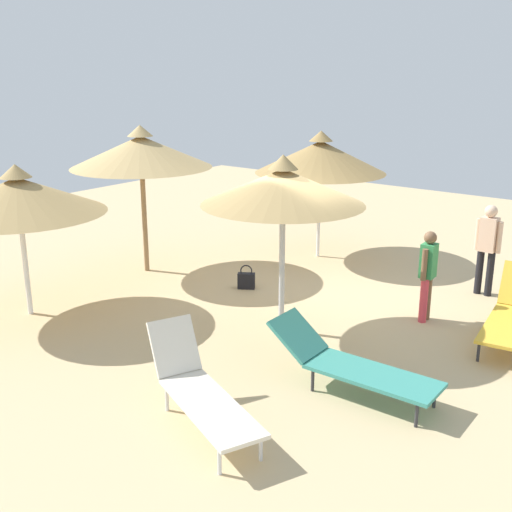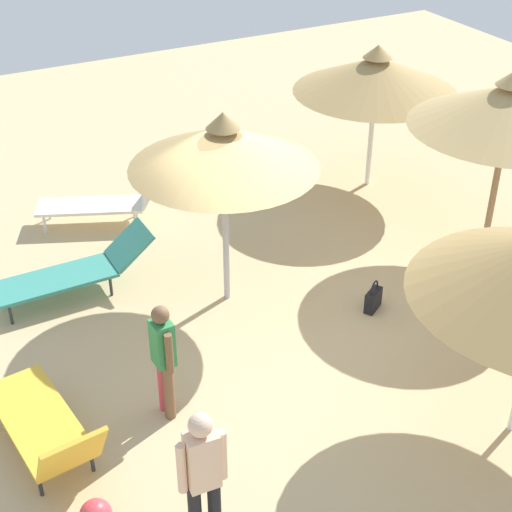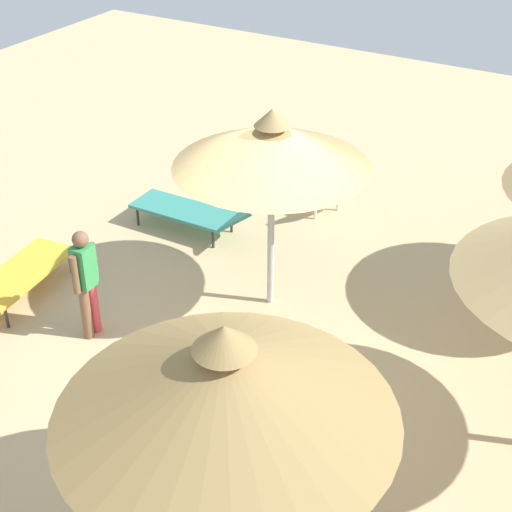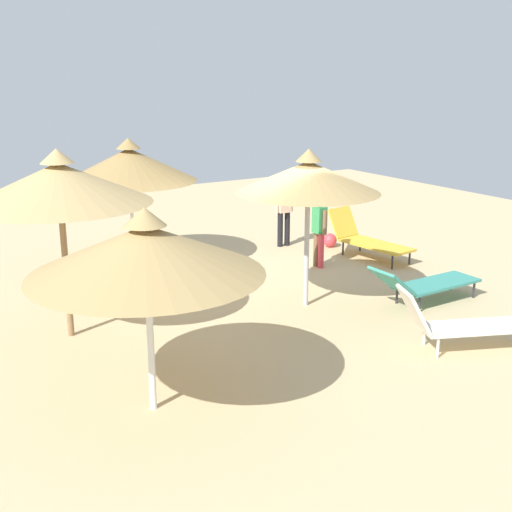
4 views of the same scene
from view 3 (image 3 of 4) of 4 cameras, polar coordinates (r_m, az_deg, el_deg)
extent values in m
cube|color=tan|center=(10.11, -0.10, -6.54)|extent=(24.00, 24.00, 0.10)
cylinder|color=#B2B2B7|center=(10.18, 1.10, 2.13)|extent=(0.09, 0.09, 2.37)
cone|color=tan|center=(9.66, 1.17, 8.05)|extent=(2.50, 2.50, 0.54)
cone|color=tan|center=(9.51, 1.20, 10.10)|extent=(0.45, 0.45, 0.22)
cylinder|color=white|center=(6.89, -2.06, -16.06)|extent=(0.07, 0.07, 2.26)
cone|color=#997A47|center=(6.12, -2.26, -9.25)|extent=(2.81, 2.81, 0.68)
cone|color=#997A47|center=(5.84, -2.35, -5.99)|extent=(0.51, 0.51, 0.22)
cube|color=gold|center=(11.26, -16.82, -1.21)|extent=(0.90, 1.79, 0.05)
cylinder|color=#2D2D33|center=(11.98, -15.70, 0.09)|extent=(0.04, 0.04, 0.32)
cylinder|color=#2D2D33|center=(11.66, -13.42, -0.50)|extent=(0.04, 0.04, 0.32)
cylinder|color=#2D2D33|center=(10.75, -17.76, -4.30)|extent=(0.04, 0.04, 0.32)
cube|color=silver|center=(13.29, 3.16, 5.59)|extent=(1.82, 1.22, 0.05)
cylinder|color=silver|center=(13.75, 0.41, 5.70)|extent=(0.04, 0.04, 0.33)
cylinder|color=silver|center=(14.02, 2.01, 6.23)|extent=(0.04, 0.04, 0.33)
cylinder|color=silver|center=(12.75, 4.36, 3.37)|extent=(0.04, 0.04, 0.33)
cylinder|color=silver|center=(13.04, 6.00, 3.97)|extent=(0.04, 0.04, 0.33)
cube|color=silver|center=(12.45, 6.25, 5.25)|extent=(0.58, 0.69, 0.65)
cube|color=teal|center=(12.41, -5.30, 3.36)|extent=(1.71, 0.67, 0.05)
cylinder|color=#2D2D33|center=(12.68, -8.63, 2.86)|extent=(0.04, 0.04, 0.31)
cylinder|color=#2D2D33|center=(13.06, -7.19, 3.89)|extent=(0.04, 0.04, 0.31)
cylinder|color=#2D2D33|center=(11.95, -3.16, 1.26)|extent=(0.04, 0.04, 0.31)
cylinder|color=#2D2D33|center=(12.35, -1.80, 2.39)|extent=(0.04, 0.04, 0.31)
cube|color=teal|center=(11.75, -0.77, 3.12)|extent=(0.61, 0.66, 0.48)
cylinder|color=brown|center=(10.18, -12.30, -4.08)|extent=(0.13, 0.13, 0.76)
cylinder|color=#D83F4C|center=(10.27, -11.76, -3.64)|extent=(0.13, 0.13, 0.76)
cube|color=#338C4C|center=(9.86, -12.46, -0.73)|extent=(0.23, 0.26, 0.57)
sphere|color=brown|center=(9.66, -12.72, 1.20)|extent=(0.21, 0.21, 0.21)
cylinder|color=brown|center=(9.77, -13.09, -1.36)|extent=(0.09, 0.09, 0.52)
cylinder|color=brown|center=(9.99, -11.81, -0.38)|extent=(0.09, 0.09, 0.52)
cube|color=black|center=(9.29, 6.48, -9.30)|extent=(0.35, 0.28, 0.31)
torus|color=black|center=(9.15, 6.56, -8.34)|extent=(0.21, 0.14, 0.23)
camera|label=1|loc=(18.27, -2.10, 25.06)|focal=44.19mm
camera|label=2|loc=(8.12, -67.56, 14.94)|focal=54.17mm
camera|label=4|loc=(16.91, 39.88, 17.65)|focal=45.33mm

